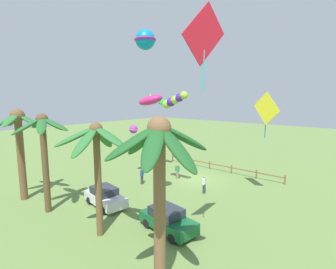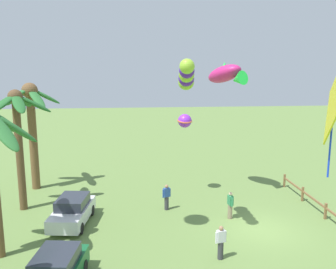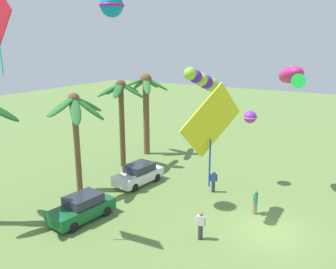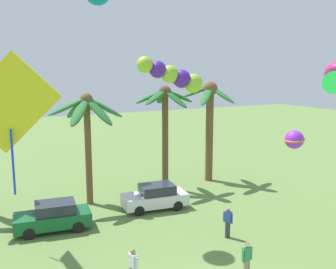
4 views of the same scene
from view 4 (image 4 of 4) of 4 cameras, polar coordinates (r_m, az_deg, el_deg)
The scene contains 11 objects.
palm_tree_0 at distance 28.77m, azimuth 6.27°, elevation 3.68°, with size 3.84×4.00×7.54m.
palm_tree_1 at distance 26.55m, azimuth -0.48°, elevation 3.36°, with size 4.17×4.04×7.32m.
palm_tree_3 at distance 23.94m, azimuth -12.00°, elevation 2.46°, with size 4.67×4.24×7.00m.
parked_car_0 at distance 23.63m, azimuth -1.91°, elevation -9.25°, with size 4.08×2.18×1.51m.
parked_car_1 at distance 21.53m, azimuth -16.70°, elevation -11.61°, with size 4.09×2.19×1.51m.
spectator_0 at distance 15.83m, azimuth -5.25°, elevation -19.10°, with size 0.31×0.54×1.59m.
spectator_1 at distance 16.58m, azimuth 11.65°, elevation -17.85°, with size 0.54×0.29×1.59m.
spectator_2 at distance 20.00m, azimuth 8.89°, elevation -12.79°, with size 0.36×0.51×1.59m.
kite_tube_1 at distance 16.06m, azimuth 0.73°, elevation 8.80°, with size 2.86×1.02×1.52m.
kite_diamond_2 at distance 10.64m, azimuth -22.60°, elevation 3.97°, with size 2.48×1.18×3.76m.
kite_ball_4 at distance 19.51m, azimuth 18.29°, elevation -0.71°, with size 1.20×1.20×0.91m.
Camera 4 is at (-7.85, -9.93, 8.44)m, focal length 40.92 mm.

